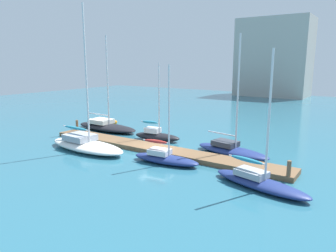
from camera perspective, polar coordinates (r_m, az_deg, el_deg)
The scene contains 12 objects.
ground_plane at distance 28.82m, azimuth -2.24°, elevation -4.56°, with size 120.00×120.00×0.00m, color #286075.
dock_pier at distance 28.76m, azimuth -2.25°, elevation -4.18°, with size 24.60×2.31×0.39m, color brown.
dock_piling_near_end at distance 37.40m, azimuth -16.15°, elevation -0.09°, with size 0.28×0.28×1.49m, color brown.
dock_piling_far_end at distance 22.91m, azimuth 21.05°, elevation -7.68°, with size 0.28×0.28×1.49m, color brown.
sailboat_0 at distance 38.10m, azimuth -11.19°, elevation 0.02°, with size 8.69×2.90×10.94m.
sailboat_1 at distance 29.92m, azimuth -14.72°, elevation -3.15°, with size 8.95×3.29×12.86m.
sailboat_2 at distance 32.53m, azimuth -2.11°, elevation -1.63°, with size 5.21×2.34×7.91m.
sailboat_3 at distance 25.27m, azimuth -0.58°, elevation -5.67°, with size 5.85×2.29×7.82m.
sailboat_4 at distance 28.08m, azimuth 11.38°, elevation -4.15°, with size 7.25×3.36×10.27m.
sailboat_5 at distance 21.34m, azimuth 16.12°, elevation -9.47°, with size 6.96×3.34×8.79m.
mooring_buoy_orange at distance 41.43m, azimuth -9.60°, elevation 0.67°, with size 0.59×0.59×0.59m, color orange.
harbor_building_distant at distance 79.90m, azimuth 18.64°, elevation 11.64°, with size 16.20×9.85×17.93m, color #ADA89E.
Camera 1 is at (16.49, -22.25, 7.97)m, focal length 33.60 mm.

